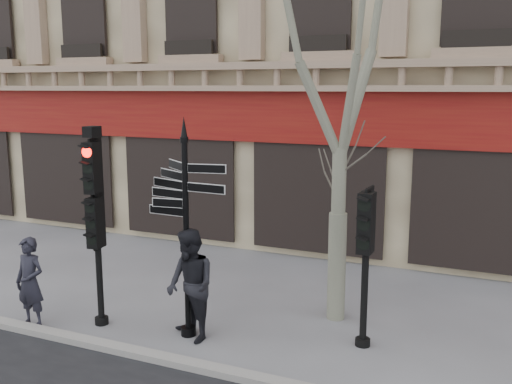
% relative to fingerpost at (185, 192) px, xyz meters
% --- Properties ---
extents(ground, '(80.00, 80.00, 0.00)m').
position_rel_fingerpost_xyz_m(ground, '(0.68, 0.35, -2.59)').
color(ground, slate).
rests_on(ground, ground).
extents(kerb, '(80.00, 0.25, 0.12)m').
position_rel_fingerpost_xyz_m(kerb, '(0.68, -1.05, -2.53)').
color(kerb, gray).
rests_on(kerb, ground).
extents(fingerpost, '(1.93, 1.93, 3.85)m').
position_rel_fingerpost_xyz_m(fingerpost, '(0.00, 0.00, 0.00)').
color(fingerpost, black).
rests_on(fingerpost, ground).
extents(traffic_signal_main, '(0.44, 0.35, 3.66)m').
position_rel_fingerpost_xyz_m(traffic_signal_main, '(-1.72, -0.23, -0.28)').
color(traffic_signal_main, black).
rests_on(traffic_signal_main, ground).
extents(traffic_signal_secondary, '(0.46, 0.33, 2.66)m').
position_rel_fingerpost_xyz_m(traffic_signal_secondary, '(2.92, 0.83, -0.73)').
color(traffic_signal_secondary, black).
rests_on(traffic_signal_secondary, ground).
extents(plane_tree, '(2.98, 2.98, 7.90)m').
position_rel_fingerpost_xyz_m(plane_tree, '(2.18, 1.78, 2.96)').
color(plane_tree, gray).
rests_on(plane_tree, ground).
extents(pedestrian_a, '(0.62, 0.41, 1.67)m').
position_rel_fingerpost_xyz_m(pedestrian_a, '(-2.83, -0.80, -1.75)').
color(pedestrian_a, black).
rests_on(pedestrian_a, ground).
extents(pedestrian_b, '(1.20, 1.14, 1.95)m').
position_rel_fingerpost_xyz_m(pedestrian_b, '(0.13, -0.11, -1.61)').
color(pedestrian_b, black).
rests_on(pedestrian_b, ground).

